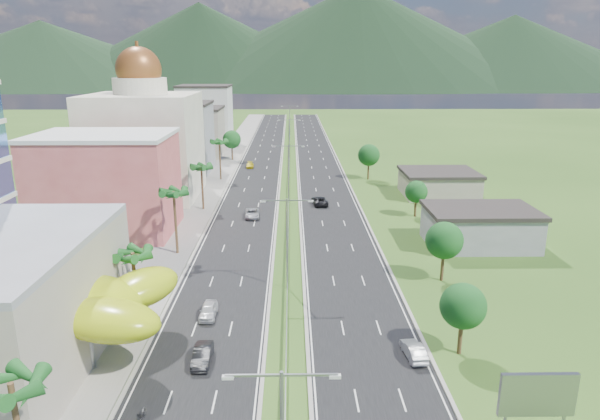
{
  "coord_description": "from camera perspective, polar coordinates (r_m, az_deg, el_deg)",
  "views": [
    {
      "loc": [
        0.55,
        -48.81,
        26.2
      ],
      "look_at": [
        1.66,
        19.47,
        7.0
      ],
      "focal_mm": 32.0,
      "sensor_mm": 36.0,
      "label": 1
    }
  ],
  "objects": [
    {
      "name": "road_left",
      "position": [
        141.48,
        -4.19,
        5.0
      ],
      "size": [
        11.0,
        260.0,
        0.04
      ],
      "primitive_type": "cube",
      "color": "black",
      "rests_on": "ground"
    },
    {
      "name": "median_guardrail",
      "position": [
        123.48,
        -1.17,
        3.74
      ],
      "size": [
        0.1,
        216.06,
        0.76
      ],
      "color": "gray",
      "rests_on": "ground"
    },
    {
      "name": "car_dark_far_right",
      "position": [
        100.17,
        2.11,
        1.01
      ],
      "size": [
        3.22,
        5.8,
        1.54
      ],
      "primitive_type": "imported",
      "rotation": [
        0.0,
        0.0,
        3.27
      ],
      "color": "black",
      "rests_on": "road_right"
    },
    {
      "name": "road_right",
      "position": [
        141.43,
        1.91,
        5.03
      ],
      "size": [
        11.0,
        260.0,
        0.04
      ],
      "primitive_type": "cube",
      "color": "black",
      "rests_on": "ground"
    },
    {
      "name": "leafy_tree_rc",
      "position": [
        93.93,
        12.3,
        1.9
      ],
      "size": [
        3.85,
        3.85,
        6.33
      ],
      "color": "#47301C",
      "rests_on": "ground"
    },
    {
      "name": "palm_tree_d",
      "position": [
        96.98,
        -10.47,
        4.35
      ],
      "size": [
        3.6,
        3.6,
        8.6
      ],
      "color": "#47301C",
      "rests_on": "ground"
    },
    {
      "name": "billboard",
      "position": [
        41.16,
        24.0,
        -17.76
      ],
      "size": [
        5.2,
        0.35,
        6.2
      ],
      "color": "gray",
      "rests_on": "ground"
    },
    {
      "name": "motorcycle",
      "position": [
        44.37,
        -16.43,
        -20.13
      ],
      "size": [
        0.78,
        2.06,
        1.29
      ],
      "primitive_type": "imported",
      "rotation": [
        0.0,
        0.0,
        0.09
      ],
      "color": "black",
      "rests_on": "road_left"
    },
    {
      "name": "car_silver_mid_left",
      "position": [
        92.31,
        -5.12,
        -0.37
      ],
      "size": [
        2.66,
        5.21,
        1.41
      ],
      "primitive_type": "imported",
      "rotation": [
        0.0,
        0.0,
        0.06
      ],
      "color": "#9D9EA4",
      "rests_on": "road_left"
    },
    {
      "name": "streetlight_median_b",
      "position": [
        61.94,
        -1.4,
        -2.6
      ],
      "size": [
        6.04,
        0.25,
        11.0
      ],
      "color": "gray",
      "rests_on": "ground"
    },
    {
      "name": "lime_canopy",
      "position": [
        53.66,
        -23.67,
        -8.99
      ],
      "size": [
        18.0,
        15.0,
        7.4
      ],
      "color": "#A8BC12",
      "rests_on": "ground"
    },
    {
      "name": "midrise_beige",
      "position": [
        154.56,
        -11.31,
        8.08
      ],
      "size": [
        16.0,
        15.0,
        13.0
      ],
      "primitive_type": "cube",
      "color": "gray",
      "rests_on": "ground"
    },
    {
      "name": "shed_far",
      "position": [
        110.54,
        14.56,
        2.65
      ],
      "size": [
        14.0,
        12.0,
        4.4
      ],
      "primitive_type": "cube",
      "color": "gray",
      "rests_on": "ground"
    },
    {
      "name": "palm_tree_c",
      "position": [
        74.73,
        -13.31,
        1.57
      ],
      "size": [
        3.6,
        3.6,
        9.6
      ],
      "color": "#47301C",
      "rests_on": "ground"
    },
    {
      "name": "leafy_tree_rd",
      "position": [
        121.84,
        7.35,
        5.83
      ],
      "size": [
        4.9,
        4.9,
        8.05
      ],
      "color": "#47301C",
      "rests_on": "ground"
    },
    {
      "name": "ground",
      "position": [
        55.4,
        -1.43,
        -12.53
      ],
      "size": [
        500.0,
        500.0,
        0.0
      ],
      "primitive_type": "plane",
      "color": "#2D5119",
      "rests_on": "ground"
    },
    {
      "name": "car_white_near_left",
      "position": [
        58.12,
        -9.74,
        -10.51
      ],
      "size": [
        1.7,
        4.17,
        1.42
      ],
      "primitive_type": "imported",
      "rotation": [
        0.0,
        0.0,
        -0.01
      ],
      "color": "silver",
      "rests_on": "road_left"
    },
    {
      "name": "domed_building",
      "position": [
        108.68,
        -16.29,
        7.23
      ],
      "size": [
        20.0,
        20.0,
        28.7
      ],
      "color": "beige",
      "rests_on": "ground"
    },
    {
      "name": "leafy_tree_rb",
      "position": [
        66.93,
        15.14,
        -3.17
      ],
      "size": [
        4.55,
        4.55,
        7.47
      ],
      "color": "#47301C",
      "rests_on": "ground"
    },
    {
      "name": "midrise_grey",
      "position": [
        132.97,
        -12.99,
        7.44
      ],
      "size": [
        16.0,
        15.0,
        16.0
      ],
      "primitive_type": "cube",
      "color": "gray",
      "rests_on": "ground"
    },
    {
      "name": "leafy_tree_ra",
      "position": [
        51.15,
        16.99,
        -9.79
      ],
      "size": [
        4.2,
        4.2,
        6.9
      ],
      "color": "#47301C",
      "rests_on": "ground"
    },
    {
      "name": "leafy_tree_lfar",
      "position": [
        146.16,
        -7.29,
        7.47
      ],
      "size": [
        4.9,
        4.9,
        8.05
      ],
      "color": "#47301C",
      "rests_on": "ground"
    },
    {
      "name": "streetlight_median_d",
      "position": [
        145.12,
        -1.15,
        8.0
      ],
      "size": [
        6.04,
        0.25,
        11.0
      ],
      "color": "gray",
      "rests_on": "ground"
    },
    {
      "name": "car_yellow_far_left",
      "position": [
        135.62,
        -5.36,
        4.79
      ],
      "size": [
        1.99,
        4.47,
        1.28
      ],
      "primitive_type": "imported",
      "rotation": [
        0.0,
        0.0,
        0.05
      ],
      "color": "gold",
      "rests_on": "road_left"
    },
    {
      "name": "palm_tree_b",
      "position": [
        56.62,
        -17.41,
        -4.81
      ],
      "size": [
        3.6,
        3.6,
        8.1
      ],
      "color": "#47301C",
      "rests_on": "ground"
    },
    {
      "name": "mountain_ridge",
      "position": [
        503.02,
        6.0,
        12.63
      ],
      "size": [
        860.0,
        140.0,
        90.0
      ],
      "primitive_type": null,
      "color": "black",
      "rests_on": "ground"
    },
    {
      "name": "shed_near",
      "position": [
        82.24,
        18.62,
        -1.9
      ],
      "size": [
        15.0,
        10.0,
        5.0
      ],
      "primitive_type": "cube",
      "color": "gray",
      "rests_on": "ground"
    },
    {
      "name": "car_dark_left",
      "position": [
        50.28,
        -10.37,
        -14.98
      ],
      "size": [
        1.55,
        4.37,
        1.44
      ],
      "primitive_type": "imported",
      "rotation": [
        0.0,
        0.0,
        0.01
      ],
      "color": "black",
      "rests_on": "road_left"
    },
    {
      "name": "midrise_white",
      "position": [
        176.82,
        -10.04,
        9.89
      ],
      "size": [
        16.0,
        15.0,
        18.0
      ],
      "primitive_type": "cube",
      "color": "silver",
      "rests_on": "ground"
    },
    {
      "name": "streetlight_median_c",
      "position": [
        100.71,
        -1.23,
        4.56
      ],
      "size": [
        6.04,
        0.25,
        11.0
      ],
      "color": "gray",
      "rests_on": "ground"
    },
    {
      "name": "palm_tree_e",
      "position": [
        121.21,
        -8.6,
        7.04
      ],
      "size": [
        3.6,
        3.6,
        9.4
      ],
      "color": "#47301C",
      "rests_on": "ground"
    },
    {
      "name": "streetlight_median_e",
      "position": [
        189.81,
        -1.11,
        9.82
      ],
      "size": [
        6.04,
        0.25,
        11.0
      ],
      "color": "gray",
      "rests_on": "ground"
    },
    {
      "name": "pink_shophouse",
      "position": [
        87.72,
        -19.92,
        2.44
      ],
      "size": [
        20.0,
        15.0,
        15.0
      ],
      "primitive_type": "cube",
      "color": "#BE4F4E",
      "rests_on": "ground"
    },
    {
      "name": "sidewalk_left",
      "position": [
        142.33,
        -8.03,
        4.97
      ],
      "size": [
        7.0,
        260.0,
        0.12
      ],
      "primitive_type": "cube",
      "color": "gray",
      "rests_on": "ground"
    },
    {
      "name": "car_silver_right",
      "position": [
        51.31,
        12.03,
        -14.43
      ],
      "size": [
        1.88,
        4.33,
        1.39
      ],
      "primitive_type": "imported",
      "rotation": [
        0.0,
        0.0,
        3.24
      ],
      "color": "#94979B",
      "rests_on": "road_right"
    },
    {
      "name": "palm_tree_a",
      "position": [
        36.15,
        -28.41,
        -16.58
      ],
      "size": [
        3.6,
        3.6,
        9.1
      ],
      "color": "#47301C",
      "rests_on": "ground"
    }
  ]
}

